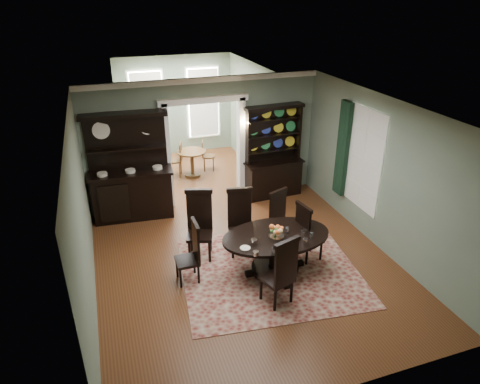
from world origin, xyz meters
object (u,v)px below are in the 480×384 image
object	(u,v)px
dining_table	(276,246)
sideboard	(131,182)
welsh_dresser	(273,164)
parlor_table	(192,160)

from	to	relation	value
dining_table	sideboard	bearing A→B (deg)	127.59
welsh_dresser	parlor_table	distance (m)	2.46
parlor_table	sideboard	bearing A→B (deg)	-134.51
sideboard	welsh_dresser	xyz separation A→B (m)	(3.44, 0.03, -0.01)
dining_table	welsh_dresser	world-z (taller)	welsh_dresser
dining_table	parlor_table	bearing A→B (deg)	96.45
sideboard	parlor_table	size ratio (longest dim) A/B	3.04
dining_table	sideboard	size ratio (longest dim) A/B	0.83
welsh_dresser	dining_table	bearing A→B (deg)	-114.73
sideboard	welsh_dresser	bearing A→B (deg)	5.36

